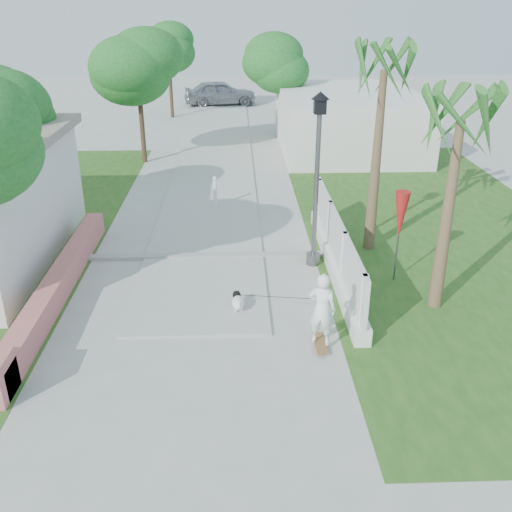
{
  "coord_description": "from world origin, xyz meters",
  "views": [
    {
      "loc": [
        0.91,
        -8.08,
        6.43
      ],
      "look_at": [
        1.33,
        3.64,
        1.1
      ],
      "focal_mm": 40.0,
      "sensor_mm": 36.0,
      "label": 1
    }
  ],
  "objects_px": {
    "street_lamp": "(317,175)",
    "dog": "(238,302)",
    "parked_car": "(220,93)",
    "bollard": "(215,191)",
    "skateboarder": "(279,298)",
    "patio_umbrella": "(401,216)"
  },
  "relations": [
    {
      "from": "street_lamp",
      "to": "dog",
      "type": "distance_m",
      "value": 3.82
    },
    {
      "from": "skateboarder",
      "to": "street_lamp",
      "type": "bearing_deg",
      "value": -88.22
    },
    {
      "from": "street_lamp",
      "to": "patio_umbrella",
      "type": "height_order",
      "value": "street_lamp"
    },
    {
      "from": "patio_umbrella",
      "to": "skateboarder",
      "type": "xyz_separation_m",
      "value": [
        -3.04,
        -2.17,
        -0.97
      ]
    },
    {
      "from": "bollard",
      "to": "skateboarder",
      "type": "height_order",
      "value": "skateboarder"
    },
    {
      "from": "parked_car",
      "to": "bollard",
      "type": "bearing_deg",
      "value": 172.24
    },
    {
      "from": "street_lamp",
      "to": "parked_car",
      "type": "bearing_deg",
      "value": 96.9
    },
    {
      "from": "parked_car",
      "to": "dog",
      "type": "bearing_deg",
      "value": 173.54
    },
    {
      "from": "patio_umbrella",
      "to": "street_lamp",
      "type": "bearing_deg",
      "value": 152.24
    },
    {
      "from": "dog",
      "to": "patio_umbrella",
      "type": "bearing_deg",
      "value": 11.95
    },
    {
      "from": "bollard",
      "to": "parked_car",
      "type": "bearing_deg",
      "value": 90.77
    },
    {
      "from": "street_lamp",
      "to": "skateboarder",
      "type": "relative_size",
      "value": 2.12
    },
    {
      "from": "skateboarder",
      "to": "dog",
      "type": "xyz_separation_m",
      "value": [
        -0.86,
        0.77,
        -0.48
      ]
    },
    {
      "from": "dog",
      "to": "parked_car",
      "type": "height_order",
      "value": "parked_car"
    },
    {
      "from": "patio_umbrella",
      "to": "skateboarder",
      "type": "height_order",
      "value": "patio_umbrella"
    },
    {
      "from": "patio_umbrella",
      "to": "parked_car",
      "type": "bearing_deg",
      "value": 100.79
    },
    {
      "from": "street_lamp",
      "to": "dog",
      "type": "bearing_deg",
      "value": -129.72
    },
    {
      "from": "patio_umbrella",
      "to": "dog",
      "type": "distance_m",
      "value": 4.39
    },
    {
      "from": "patio_umbrella",
      "to": "parked_car",
      "type": "relative_size",
      "value": 0.5
    },
    {
      "from": "dog",
      "to": "bollard",
      "type": "bearing_deg",
      "value": 87.92
    },
    {
      "from": "patio_umbrella",
      "to": "skateboarder",
      "type": "bearing_deg",
      "value": -144.48
    },
    {
      "from": "skateboarder",
      "to": "parked_car",
      "type": "relative_size",
      "value": 0.45
    }
  ]
}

